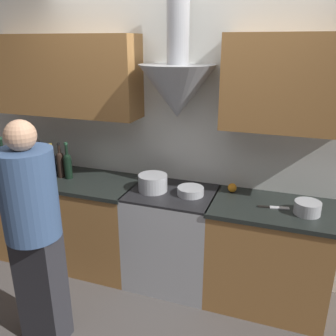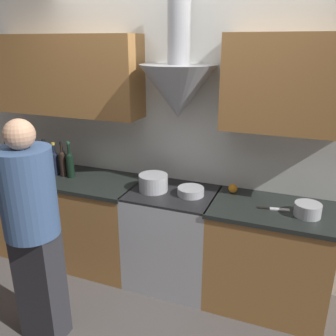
# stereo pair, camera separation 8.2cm
# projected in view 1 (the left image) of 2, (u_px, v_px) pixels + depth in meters

# --- Properties ---
(ground_plane) EXTENTS (12.00, 12.00, 0.00)m
(ground_plane) POSITION_uv_depth(u_px,v_px,m) (159.00, 302.00, 3.02)
(ground_plane) COLOR #4C4744
(wall_back) EXTENTS (8.40, 0.62, 2.60)m
(wall_back) POSITION_uv_depth(u_px,v_px,m) (172.00, 116.00, 3.08)
(wall_back) COLOR silver
(wall_back) RESTS_ON ground_plane
(counter_left) EXTENTS (1.50, 0.62, 0.88)m
(counter_left) POSITION_uv_depth(u_px,v_px,m) (66.00, 218.00, 3.51)
(counter_left) COLOR #9E6B38
(counter_left) RESTS_ON ground_plane
(counter_right) EXTENTS (0.95, 0.62, 0.88)m
(counter_right) POSITION_uv_depth(u_px,v_px,m) (268.00, 255.00, 2.90)
(counter_right) COLOR #9E6B38
(counter_right) RESTS_ON ground_plane
(stove_range) EXTENTS (0.73, 0.60, 0.88)m
(stove_range) POSITION_uv_depth(u_px,v_px,m) (172.00, 237.00, 3.17)
(stove_range) COLOR #A8AAAF
(stove_range) RESTS_ON ground_plane
(wine_bottle_0) EXTENTS (0.08, 0.08, 0.33)m
(wine_bottle_0) POSITION_uv_depth(u_px,v_px,m) (3.00, 156.00, 3.52)
(wine_bottle_0) COLOR black
(wine_bottle_0) RESTS_ON counter_left
(wine_bottle_1) EXTENTS (0.07, 0.07, 0.32)m
(wine_bottle_1) POSITION_uv_depth(u_px,v_px,m) (12.00, 158.00, 3.49)
(wine_bottle_1) COLOR black
(wine_bottle_1) RESTS_ON counter_left
(wine_bottle_2) EXTENTS (0.07, 0.07, 0.31)m
(wine_bottle_2) POSITION_uv_depth(u_px,v_px,m) (19.00, 159.00, 3.46)
(wine_bottle_2) COLOR black
(wine_bottle_2) RESTS_ON counter_left
(wine_bottle_3) EXTENTS (0.08, 0.08, 0.35)m
(wine_bottle_3) POSITION_uv_depth(u_px,v_px,m) (26.00, 159.00, 3.43)
(wine_bottle_3) COLOR black
(wine_bottle_3) RESTS_ON counter_left
(wine_bottle_4) EXTENTS (0.07, 0.07, 0.31)m
(wine_bottle_4) POSITION_uv_depth(u_px,v_px,m) (34.00, 161.00, 3.39)
(wine_bottle_4) COLOR black
(wine_bottle_4) RESTS_ON counter_left
(wine_bottle_5) EXTENTS (0.08, 0.08, 0.34)m
(wine_bottle_5) POSITION_uv_depth(u_px,v_px,m) (43.00, 161.00, 3.35)
(wine_bottle_5) COLOR black
(wine_bottle_5) RESTS_ON counter_left
(wine_bottle_6) EXTENTS (0.08, 0.08, 0.32)m
(wine_bottle_6) POSITION_uv_depth(u_px,v_px,m) (52.00, 163.00, 3.34)
(wine_bottle_6) COLOR black
(wine_bottle_6) RESTS_ON counter_left
(wine_bottle_7) EXTENTS (0.07, 0.07, 0.33)m
(wine_bottle_7) POSITION_uv_depth(u_px,v_px,m) (60.00, 163.00, 3.31)
(wine_bottle_7) COLOR black
(wine_bottle_7) RESTS_ON counter_left
(wine_bottle_8) EXTENTS (0.07, 0.07, 0.34)m
(wine_bottle_8) POSITION_uv_depth(u_px,v_px,m) (68.00, 164.00, 3.28)
(wine_bottle_8) COLOR black
(wine_bottle_8) RESTS_ON counter_left
(stock_pot) EXTENTS (0.25, 0.25, 0.14)m
(stock_pot) POSITION_uv_depth(u_px,v_px,m) (153.00, 183.00, 3.03)
(stock_pot) COLOR #A8AAAF
(stock_pot) RESTS_ON stove_range
(mixing_bowl) EXTENTS (0.22, 0.22, 0.07)m
(mixing_bowl) POSITION_uv_depth(u_px,v_px,m) (191.00, 191.00, 2.95)
(mixing_bowl) COLOR #A8AAAF
(mixing_bowl) RESTS_ON stove_range
(orange_fruit) EXTENTS (0.08, 0.08, 0.08)m
(orange_fruit) POSITION_uv_depth(u_px,v_px,m) (232.00, 188.00, 3.01)
(orange_fruit) COLOR orange
(orange_fruit) RESTS_ON counter_right
(saucepan) EXTENTS (0.19, 0.19, 0.10)m
(saucepan) POSITION_uv_depth(u_px,v_px,m) (307.00, 208.00, 2.62)
(saucepan) COLOR #A8AAAF
(saucepan) RESTS_ON counter_right
(chefs_knife) EXTENTS (0.24, 0.07, 0.01)m
(chefs_knife) POSITION_uv_depth(u_px,v_px,m) (274.00, 207.00, 2.73)
(chefs_knife) COLOR silver
(chefs_knife) RESTS_ON counter_right
(person_foreground_left) EXTENTS (0.37, 0.37, 1.65)m
(person_foreground_left) POSITION_uv_depth(u_px,v_px,m) (34.00, 230.00, 2.37)
(person_foreground_left) COLOR #28282D
(person_foreground_left) RESTS_ON ground_plane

